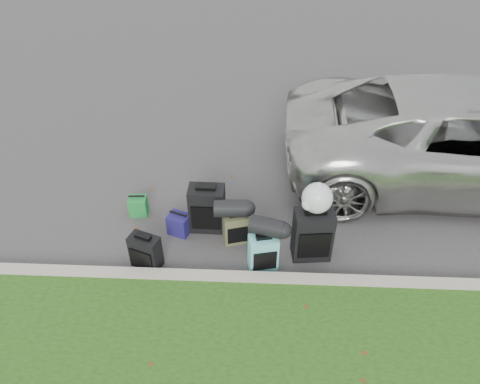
{
  "coord_description": "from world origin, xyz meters",
  "views": [
    {
      "loc": [
        0.12,
        -4.93,
        4.73
      ],
      "look_at": [
        -0.1,
        0.2,
        0.55
      ],
      "focal_mm": 35.0,
      "sensor_mm": 36.0,
      "label": 1
    }
  ],
  "objects_px": {
    "suitcase_large_black_left": "(207,208)",
    "suitcase_olive": "(236,228)",
    "suitcase_small_black": "(146,251)",
    "suitcase_large_black_right": "(313,235)",
    "tote_navy": "(179,224)",
    "tote_green": "(138,206)",
    "suitcase_teal": "(263,253)",
    "suv": "(468,137)"
  },
  "relations": [
    {
      "from": "suitcase_small_black",
      "to": "suitcase_teal",
      "type": "bearing_deg",
      "value": 21.71
    },
    {
      "from": "suv",
      "to": "tote_navy",
      "type": "distance_m",
      "value": 4.66
    },
    {
      "from": "suitcase_teal",
      "to": "suitcase_large_black_right",
      "type": "height_order",
      "value": "suitcase_large_black_right"
    },
    {
      "from": "suitcase_olive",
      "to": "tote_navy",
      "type": "height_order",
      "value": "suitcase_olive"
    },
    {
      "from": "suv",
      "to": "tote_navy",
      "type": "relative_size",
      "value": 18.09
    },
    {
      "from": "suv",
      "to": "tote_navy",
      "type": "xyz_separation_m",
      "value": [
        -4.37,
        -1.5,
        -0.63
      ]
    },
    {
      "from": "suitcase_olive",
      "to": "tote_green",
      "type": "distance_m",
      "value": 1.58
    },
    {
      "from": "suitcase_olive",
      "to": "tote_green",
      "type": "height_order",
      "value": "suitcase_olive"
    },
    {
      "from": "suitcase_olive",
      "to": "suitcase_small_black",
      "type": "bearing_deg",
      "value": -171.68
    },
    {
      "from": "suitcase_olive",
      "to": "tote_green",
      "type": "xyz_separation_m",
      "value": [
        -1.49,
        0.51,
        -0.09
      ]
    },
    {
      "from": "tote_navy",
      "to": "tote_green",
      "type": "bearing_deg",
      "value": 171.56
    },
    {
      "from": "tote_green",
      "to": "suitcase_small_black",
      "type": "bearing_deg",
      "value": -75.72
    },
    {
      "from": "tote_green",
      "to": "suitcase_teal",
      "type": "bearing_deg",
      "value": -31.51
    },
    {
      "from": "suitcase_large_black_left",
      "to": "suitcase_olive",
      "type": "bearing_deg",
      "value": -29.96
    },
    {
      "from": "suitcase_small_black",
      "to": "tote_green",
      "type": "bearing_deg",
      "value": 128.73
    },
    {
      "from": "suitcase_olive",
      "to": "tote_navy",
      "type": "relative_size",
      "value": 1.48
    },
    {
      "from": "suitcase_teal",
      "to": "tote_green",
      "type": "bearing_deg",
      "value": 140.02
    },
    {
      "from": "suv",
      "to": "suitcase_teal",
      "type": "xyz_separation_m",
      "value": [
        -3.17,
        -2.12,
        -0.53
      ]
    },
    {
      "from": "suitcase_small_black",
      "to": "suitcase_olive",
      "type": "xyz_separation_m",
      "value": [
        1.16,
        0.51,
        -0.01
      ]
    },
    {
      "from": "suv",
      "to": "suitcase_small_black",
      "type": "height_order",
      "value": "suv"
    },
    {
      "from": "suitcase_large_black_left",
      "to": "suitcase_teal",
      "type": "xyz_separation_m",
      "value": [
        0.8,
        -0.74,
        -0.09
      ]
    },
    {
      "from": "suitcase_olive",
      "to": "suitcase_large_black_right",
      "type": "bearing_deg",
      "value": -28.02
    },
    {
      "from": "suv",
      "to": "tote_green",
      "type": "xyz_separation_m",
      "value": [
        -5.04,
        -1.13,
        -0.64
      ]
    },
    {
      "from": "suv",
      "to": "suitcase_large_black_left",
      "type": "distance_m",
      "value": 4.23
    },
    {
      "from": "suitcase_olive",
      "to": "suitcase_teal",
      "type": "xyz_separation_m",
      "value": [
        0.38,
        -0.48,
        0.03
      ]
    },
    {
      "from": "suitcase_teal",
      "to": "suitcase_large_black_right",
      "type": "xyz_separation_m",
      "value": [
        0.65,
        0.25,
        0.12
      ]
    },
    {
      "from": "tote_green",
      "to": "tote_navy",
      "type": "relative_size",
      "value": 0.94
    },
    {
      "from": "suitcase_large_black_left",
      "to": "suitcase_small_black",
      "type": "bearing_deg",
      "value": -133.13
    },
    {
      "from": "suitcase_olive",
      "to": "suitcase_large_black_right",
      "type": "xyz_separation_m",
      "value": [
        1.03,
        -0.23,
        0.15
      ]
    },
    {
      "from": "suitcase_teal",
      "to": "suv",
      "type": "bearing_deg",
      "value": 21.59
    },
    {
      "from": "suitcase_small_black",
      "to": "suitcase_olive",
      "type": "bearing_deg",
      "value": 44.33
    },
    {
      "from": "suitcase_large_black_right",
      "to": "tote_navy",
      "type": "distance_m",
      "value": 1.9
    },
    {
      "from": "tote_navy",
      "to": "suitcase_large_black_right",
      "type": "bearing_deg",
      "value": 9.67
    },
    {
      "from": "suitcase_teal",
      "to": "suitcase_large_black_left",
      "type": "bearing_deg",
      "value": 125.33
    },
    {
      "from": "suitcase_olive",
      "to": "tote_green",
      "type": "bearing_deg",
      "value": 145.97
    },
    {
      "from": "suitcase_large_black_right",
      "to": "suitcase_olive",
      "type": "bearing_deg",
      "value": 161.38
    },
    {
      "from": "suitcase_large_black_right",
      "to": "suitcase_large_black_left",
      "type": "bearing_deg",
      "value": 155.59
    },
    {
      "from": "suitcase_large_black_right",
      "to": "tote_navy",
      "type": "bearing_deg",
      "value": 163.02
    },
    {
      "from": "suv",
      "to": "tote_green",
      "type": "height_order",
      "value": "suv"
    },
    {
      "from": "suitcase_small_black",
      "to": "suitcase_olive",
      "type": "distance_m",
      "value": 1.27
    },
    {
      "from": "suitcase_large_black_left",
      "to": "tote_navy",
      "type": "xyz_separation_m",
      "value": [
        -0.4,
        -0.12,
        -0.2
      ]
    },
    {
      "from": "suv",
      "to": "suitcase_large_black_left",
      "type": "xyz_separation_m",
      "value": [
        -3.97,
        -1.38,
        -0.43
      ]
    }
  ]
}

